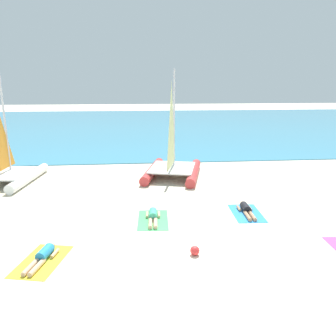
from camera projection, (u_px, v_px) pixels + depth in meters
name	position (u px, v px, depth m)	size (l,w,h in m)	color
ground_plane	(160.00, 166.00, 20.30)	(120.00, 120.00, 0.00)	beige
ocean_water	(148.00, 124.00, 40.28)	(120.00, 40.00, 0.05)	teal
sailboat_white	(5.00, 167.00, 16.78)	(3.15, 4.47, 5.46)	white
sailboat_red	(173.00, 162.00, 17.82)	(3.69, 4.82, 5.60)	#CC3838
towel_leftmost	(42.00, 261.00, 9.50)	(1.10, 1.90, 0.01)	yellow
sunbather_leftmost	(43.00, 256.00, 9.54)	(0.73, 1.56, 0.30)	#268CCC
towel_center_left	(153.00, 220.00, 12.34)	(1.10, 1.90, 0.01)	#4CB266
sunbather_center_left	(153.00, 216.00, 12.38)	(0.56, 1.57, 0.30)	#3FB28C
towel_center_right	(247.00, 213.00, 12.98)	(1.10, 1.90, 0.01)	#338CD8
sunbather_center_right	(246.00, 210.00, 13.01)	(0.56, 1.57, 0.30)	black
beach_ball	(195.00, 251.00, 9.82)	(0.28, 0.28, 0.28)	red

